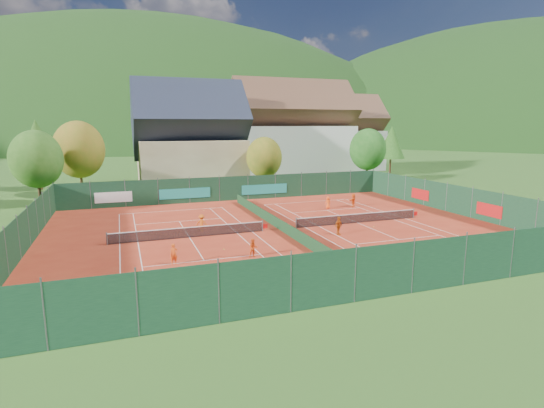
{
  "coord_description": "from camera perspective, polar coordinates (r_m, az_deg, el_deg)",
  "views": [
    {
      "loc": [
        -13.05,
        -34.41,
        9.26
      ],
      "look_at": [
        0.0,
        2.0,
        2.0
      ],
      "focal_mm": 28.0,
      "sensor_mm": 36.0,
      "label": 1
    }
  ],
  "objects": [
    {
      "name": "tree_west_mid",
      "position": [
        60.69,
        -24.54,
        6.67
      ],
      "size": [
        6.44,
        6.44,
        9.78
      ],
      "color": "#4C341B",
      "rests_on": "ground"
    },
    {
      "name": "player_right_far_b",
      "position": [
        49.22,
        10.85,
        0.51
      ],
      "size": [
        1.43,
        1.19,
        1.54
      ],
      "primitive_type": "imported",
      "rotation": [
        0.0,
        0.0,
        3.75
      ],
      "color": "#E75314",
      "rests_on": "ground"
    },
    {
      "name": "loose_ball_2",
      "position": [
        40.41,
        5.67,
        -2.62
      ],
      "size": [
        0.07,
        0.07,
        0.07
      ],
      "primitive_type": "sphere",
      "color": "#CCD833",
      "rests_on": "ground"
    },
    {
      "name": "player_left_mid",
      "position": [
        30.14,
        -2.53,
        -5.93
      ],
      "size": [
        0.68,
        0.54,
        1.35
      ],
      "primitive_type": "imported",
      "rotation": [
        0.0,
        0.0,
        -0.05
      ],
      "color": "#D54513",
      "rests_on": "ground"
    },
    {
      "name": "fence_west",
      "position": [
        35.95,
        -30.38,
        -3.32
      ],
      "size": [
        0.04,
        32.0,
        3.0
      ],
      "color": "#13361E",
      "rests_on": "ground"
    },
    {
      "name": "court_markings_left",
      "position": [
        35.98,
        -11.02,
        -4.46
      ],
      "size": [
        11.03,
        23.83,
        0.0
      ],
      "color": "white",
      "rests_on": "ground"
    },
    {
      "name": "player_right_far_a",
      "position": [
        47.78,
        7.53,
        0.2
      ],
      "size": [
        0.68,
        0.46,
        1.37
      ],
      "primitive_type": "imported",
      "rotation": [
        0.0,
        0.0,
        3.17
      ],
      "color": "#FB5116",
      "rests_on": "ground"
    },
    {
      "name": "loose_ball_0",
      "position": [
        32.26,
        -6.48,
        -6.06
      ],
      "size": [
        0.07,
        0.07,
        0.07
      ],
      "primitive_type": "sphere",
      "color": "#CCD833",
      "rests_on": "ground"
    },
    {
      "name": "court_markings_right",
      "position": [
        41.38,
        11.45,
        -2.5
      ],
      "size": [
        11.03,
        23.83,
        0.0
      ],
      "color": "white",
      "rests_on": "ground"
    },
    {
      "name": "tree_east_back",
      "position": [
        84.07,
        8.07,
        8.81
      ],
      "size": [
        7.15,
        7.15,
        10.86
      ],
      "color": "#463219",
      "rests_on": "ground"
    },
    {
      "name": "tennis_net_left",
      "position": [
        35.88,
        -10.8,
        -3.68
      ],
      "size": [
        13.3,
        0.1,
        1.02
      ],
      "color": "#59595B",
      "rests_on": "ground"
    },
    {
      "name": "player_right_near",
      "position": [
        36.53,
        8.94,
        -2.91
      ],
      "size": [
        1.0,
        0.74,
        1.58
      ],
      "primitive_type": "imported",
      "rotation": [
        0.0,
        0.0,
        0.43
      ],
      "color": "#CB5912",
      "rests_on": "ground"
    },
    {
      "name": "chalet",
      "position": [
        65.24,
        -10.95,
        8.12
      ],
      "size": [
        16.2,
        12.0,
        16.0
      ],
      "color": "#C2B189",
      "rests_on": "ground"
    },
    {
      "name": "ground",
      "position": [
        37.95,
        1.02,
        -3.52
      ],
      "size": [
        600.0,
        600.0,
        0.0
      ],
      "primitive_type": "plane",
      "color": "#295219",
      "rests_on": "ground"
    },
    {
      "name": "tree_center",
      "position": [
        59.71,
        -1.06,
        6.27
      ],
      "size": [
        5.01,
        5.01,
        7.6
      ],
      "color": "#4A331A",
      "rests_on": "ground"
    },
    {
      "name": "tennis_net_right",
      "position": [
        41.35,
        11.66,
        -1.81
      ],
      "size": [
        13.3,
        0.1,
        1.02
      ],
      "color": "#59595B",
      "rests_on": "ground"
    },
    {
      "name": "tree_west_front",
      "position": [
        55.27,
        -29.12,
        5.29
      ],
      "size": [
        5.72,
        5.72,
        8.69
      ],
      "color": "#432C17",
      "rests_on": "ground"
    },
    {
      "name": "fence_south",
      "position": [
        23.86,
        14.92,
        -8.72
      ],
      "size": [
        40.0,
        0.04,
        3.0
      ],
      "color": "#143722",
      "rests_on": "ground"
    },
    {
      "name": "court_divider",
      "position": [
        37.83,
        1.02,
        -2.76
      ],
      "size": [
        0.03,
        28.8,
        1.0
      ],
      "color": "#123219",
      "rests_on": "ground"
    },
    {
      "name": "player_left_near",
      "position": [
        29.27,
        -13.06,
        -6.61
      ],
      "size": [
        0.57,
        0.42,
        1.45
      ],
      "primitive_type": "imported",
      "rotation": [
        0.0,
        0.0,
        0.14
      ],
      "color": "#D74913",
      "rests_on": "ground"
    },
    {
      "name": "loose_ball_3",
      "position": [
        46.74,
        -9.17,
        -0.89
      ],
      "size": [
        0.07,
        0.07,
        0.07
      ],
      "primitive_type": "sphere",
      "color": "#CCD833",
      "rests_on": "ground"
    },
    {
      "name": "clay_pad",
      "position": [
        37.94,
        1.02,
        -3.49
      ],
      "size": [
        40.0,
        32.0,
        0.01
      ],
      "primitive_type": "cube",
      "color": "#A42C18",
      "rests_on": "ground"
    },
    {
      "name": "hotel_block_a",
      "position": [
        76.19,
        2.74,
        9.21
      ],
      "size": [
        21.6,
        11.0,
        17.25
      ],
      "color": "silver",
      "rests_on": "ground"
    },
    {
      "name": "tree_east_mid",
      "position": [
        81.45,
        15.74,
        7.99
      ],
      "size": [
        5.04,
        5.04,
        9.0
      ],
      "color": "#4C301B",
      "rests_on": "ground"
    },
    {
      "name": "fence_north",
      "position": [
        52.53,
        -5.63,
        2.05
      ],
      "size": [
        40.0,
        0.1,
        3.0
      ],
      "color": "#12331F",
      "rests_on": "ground"
    },
    {
      "name": "loose_ball_1",
      "position": [
        28.93,
        15.32,
        -8.36
      ],
      "size": [
        0.07,
        0.07,
        0.07
      ],
      "primitive_type": "sphere",
      "color": "#CCD833",
      "rests_on": "ground"
    },
    {
      "name": "hotel_block_b",
      "position": [
        89.49,
        9.16,
        8.81
      ],
      "size": [
        17.28,
        10.0,
        15.5
      ],
      "color": "silver",
      "rests_on": "ground"
    },
    {
      "name": "tree_west_back",
      "position": [
        69.32,
        -29.04,
        7.23
      ],
      "size": [
        5.6,
        5.6,
        10.0
      ],
      "color": "#49321A",
      "rests_on": "ground"
    },
    {
      "name": "loose_ball_4",
      "position": [
        40.05,
        13.52,
        -2.99
      ],
      "size": [
        0.07,
        0.07,
        0.07
      ],
      "primitive_type": "sphere",
      "color": "#CCD833",
      "rests_on": "ground"
    },
    {
      "name": "player_left_far",
      "position": [
        37.53,
        -9.43,
        -2.56
      ],
      "size": [
        1.16,
        0.92,
        1.57
      ],
      "primitive_type": "imported",
      "rotation": [
        0.0,
        0.0,
        2.76
      ],
      "color": "#DD5813",
      "rests_on": "ground"
    },
    {
      "name": "ball_hopper",
      "position": [
        33.39,
        26.01,
        -5.58
      ],
      "size": [
        0.34,
        0.34,
        0.8
      ],
      "color": "slate",
      "rests_on": "ground"
    },
    {
      "name": "mountain_backdrop",
      "position": [
        275.47,
        -10.72,
        0.22
      ],
      "size": [
        820.0,
        530.0,
        242.0
      ],
      "color": "black",
      "rests_on": "ground"
    },
    {
      "name": "tree_east_front",
      "position": [
        69.27,
        12.75,
        7.17
      ],
      "size": [
        5.72,
        5.72,
        8.69
      ],
      "color": "#49311A",
      "rests_on": "ground"
    },
    {
      "name": "fence_east",
      "position": [
        48.37,
        23.75,
        0.47
      ],
      "size": [
        0.09,
        32.0,
        3.0
      ],
      "color": "#12331E",
      "rests_on": "ground"
    }
  ]
}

